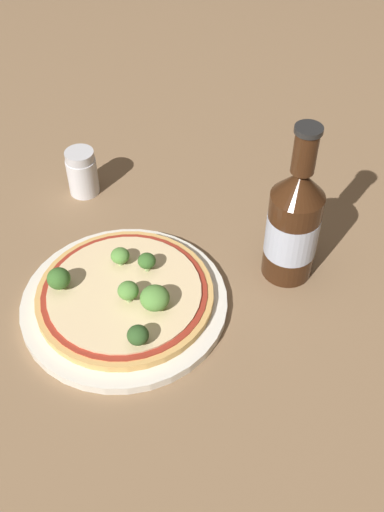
# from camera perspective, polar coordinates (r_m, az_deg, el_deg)

# --- Properties ---
(ground_plane) EXTENTS (3.00, 3.00, 0.00)m
(ground_plane) POSITION_cam_1_polar(r_m,az_deg,el_deg) (0.75, -7.98, -4.07)
(ground_plane) COLOR #846647
(plate) EXTENTS (0.25, 0.25, 0.01)m
(plate) POSITION_cam_1_polar(r_m,az_deg,el_deg) (0.74, -6.43, -4.43)
(plate) COLOR silver
(plate) RESTS_ON ground_plane
(pizza) EXTENTS (0.22, 0.22, 0.01)m
(pizza) POSITION_cam_1_polar(r_m,az_deg,el_deg) (0.73, -6.42, -3.61)
(pizza) COLOR tan
(pizza) RESTS_ON plate
(broccoli_floret_0) EXTENTS (0.03, 0.03, 0.03)m
(broccoli_floret_0) POSITION_cam_1_polar(r_m,az_deg,el_deg) (0.69, -3.56, -4.02)
(broccoli_floret_0) COLOR #89A866
(broccoli_floret_0) RESTS_ON pizza
(broccoli_floret_1) EXTENTS (0.02, 0.02, 0.02)m
(broccoli_floret_1) POSITION_cam_1_polar(r_m,az_deg,el_deg) (0.75, -6.86, 0.01)
(broccoli_floret_1) COLOR #89A866
(broccoli_floret_1) RESTS_ON pizza
(broccoli_floret_2) EXTENTS (0.02, 0.02, 0.03)m
(broccoli_floret_2) POSITION_cam_1_polar(r_m,az_deg,el_deg) (0.73, -4.33, -0.49)
(broccoli_floret_2) COLOR #89A866
(broccoli_floret_2) RESTS_ON pizza
(broccoli_floret_3) EXTENTS (0.03, 0.03, 0.03)m
(broccoli_floret_3) POSITION_cam_1_polar(r_m,az_deg,el_deg) (0.73, -12.58, -2.12)
(broccoli_floret_3) COLOR #89A866
(broccoli_floret_3) RESTS_ON pizza
(broccoli_floret_4) EXTENTS (0.02, 0.02, 0.03)m
(broccoli_floret_4) POSITION_cam_1_polar(r_m,az_deg,el_deg) (0.66, -5.17, -7.53)
(broccoli_floret_4) COLOR #89A866
(broccoli_floret_4) RESTS_ON pizza
(broccoli_floret_5) EXTENTS (0.02, 0.02, 0.03)m
(broccoli_floret_5) POSITION_cam_1_polar(r_m,az_deg,el_deg) (0.70, -6.21, -3.41)
(broccoli_floret_5) COLOR #89A866
(broccoli_floret_5) RESTS_ON pizza
(beer_bottle) EXTENTS (0.06, 0.06, 0.22)m
(beer_bottle) POSITION_cam_1_polar(r_m,az_deg,el_deg) (0.73, 9.63, 3.06)
(beer_bottle) COLOR #381E0F
(beer_bottle) RESTS_ON ground_plane
(pepper_shaker) EXTENTS (0.04, 0.04, 0.07)m
(pepper_shaker) POSITION_cam_1_polar(r_m,az_deg,el_deg) (0.89, -10.42, 7.84)
(pepper_shaker) COLOR silver
(pepper_shaker) RESTS_ON ground_plane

